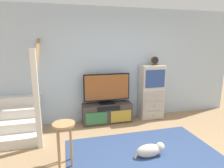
% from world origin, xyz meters
% --- Properties ---
extents(back_wall, '(6.40, 0.12, 2.70)m').
position_xyz_m(back_wall, '(0.00, 2.46, 1.35)').
color(back_wall, '#A8BCD1').
rests_on(back_wall, ground_plane).
extents(area_rug, '(2.60, 1.80, 0.01)m').
position_xyz_m(area_rug, '(0.00, 0.60, 0.01)').
color(area_rug, navy).
rests_on(area_rug, ground_plane).
extents(media_console, '(1.18, 0.38, 0.47)m').
position_xyz_m(media_console, '(-0.30, 2.19, 0.23)').
color(media_console, '#423833').
rests_on(media_console, ground_plane).
extents(television, '(1.10, 0.22, 0.72)m').
position_xyz_m(television, '(-0.30, 2.22, 0.85)').
color(television, black).
rests_on(television, media_console).
extents(side_cabinet, '(0.58, 0.38, 1.36)m').
position_xyz_m(side_cabinet, '(0.85, 2.20, 0.68)').
color(side_cabinet, beige).
rests_on(side_cabinet, ground_plane).
extents(desk_clock, '(0.19, 0.08, 0.21)m').
position_xyz_m(desk_clock, '(0.89, 2.19, 1.46)').
color(desk_clock, '#4C3823').
rests_on(desk_clock, side_cabinet).
extents(staircase, '(1.00, 1.36, 2.20)m').
position_xyz_m(staircase, '(-2.24, 2.20, 0.37)').
color(staircase, silver).
rests_on(staircase, ground_plane).
extents(bar_stool_near, '(0.34, 0.34, 0.70)m').
position_xyz_m(bar_stool_near, '(-1.30, 0.76, 0.52)').
color(bar_stool_near, '#A37A4C').
rests_on(bar_stool_near, ground_plane).
extents(dog, '(0.54, 0.20, 0.23)m').
position_xyz_m(dog, '(0.09, 0.62, 0.12)').
color(dog, beige).
rests_on(dog, ground_plane).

